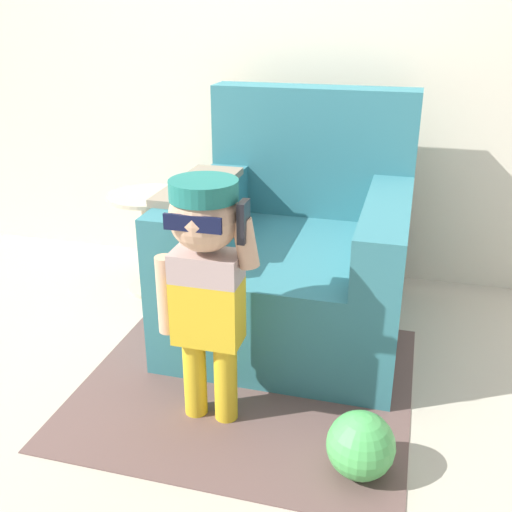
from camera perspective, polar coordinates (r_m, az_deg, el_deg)
ground_plane at (r=2.86m, az=-1.17°, el=-5.86°), size 10.00×10.00×0.00m
wall_back at (r=3.17m, az=2.37°, el=21.55°), size 10.00×0.05×2.60m
armchair at (r=2.68m, az=3.75°, el=0.22°), size 0.98×1.03×1.02m
person_child at (r=1.95m, az=-4.80°, el=-1.04°), size 0.36×0.27×0.88m
side_table at (r=3.05m, az=-10.05°, el=2.13°), size 0.39×0.39×0.52m
rug at (r=2.40m, az=-0.83°, el=-11.96°), size 1.25×1.16×0.01m
toy_ball at (r=1.98m, az=9.95°, el=-17.34°), size 0.22×0.22×0.22m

